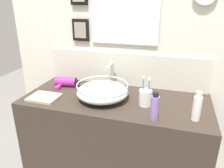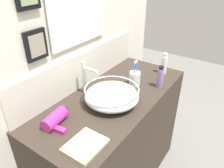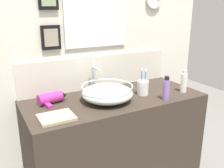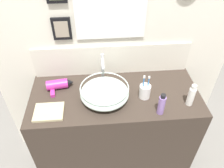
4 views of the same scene
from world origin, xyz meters
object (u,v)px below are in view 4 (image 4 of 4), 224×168
Objects in this scene: toothbrush_cup at (145,91)px; hand_towel at (49,112)px; hair_drier at (59,85)px; shampoo_bottle at (162,105)px; glass_bowl_sink at (105,93)px; faucet at (103,66)px; lotion_bottle at (191,96)px.

hand_towel is (-0.65, -0.10, -0.04)m from toothbrush_cup.
hair_drier is 1.26× the size of shampoo_bottle.
glass_bowl_sink is 0.22m from faucet.
shampoo_bottle is (0.35, -0.16, 0.02)m from glass_bowl_sink.
hand_towel is at bearing -164.72° from glass_bowl_sink.
glass_bowl_sink is 0.39m from hand_towel.
glass_bowl_sink is at bearing 170.06° from lotion_bottle.
faucet reaches higher than hand_towel.
hair_drier is at bearing 78.92° from hand_towel.
glass_bowl_sink is 0.58m from lotion_bottle.
toothbrush_cup reaches higher than hand_towel.
faucet reaches higher than glass_bowl_sink.
faucet is at bearing 134.14° from shampoo_bottle.
toothbrush_cup is at bearing -0.74° from glass_bowl_sink.
toothbrush_cup is 0.66m from hand_towel.
shampoo_bottle is at bearing -23.79° from hair_drier.
shampoo_bottle is at bearing -4.69° from hand_towel.
toothbrush_cup reaches higher than hair_drier.
glass_bowl_sink is 0.28m from toothbrush_cup.
lotion_bottle is at bearing 0.12° from hand_towel.
faucet is 0.65m from lotion_bottle.
glass_bowl_sink is at bearing -22.98° from hair_drier.
toothbrush_cup reaches higher than lotion_bottle.
lotion_bottle is at bearing -14.88° from hair_drier.
lotion_bottle is (0.29, -0.10, 0.03)m from toothbrush_cup.
lotion_bottle is (0.57, -0.10, 0.02)m from glass_bowl_sink.
hair_drier is 0.93m from lotion_bottle.
shampoo_bottle is (0.68, -0.30, 0.04)m from hair_drier.
lotion_bottle reaches higher than hand_towel.
toothbrush_cup is 1.00× the size of hand_towel.
glass_bowl_sink reaches higher than hand_towel.
hair_drier is at bearing 165.12° from lotion_bottle.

